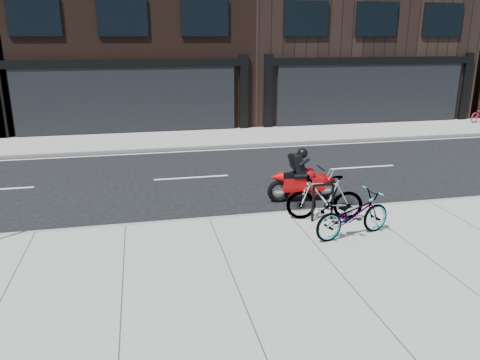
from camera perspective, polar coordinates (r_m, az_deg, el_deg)
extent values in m
plane|color=black|center=(13.38, -5.00, -2.14)|extent=(120.00, 120.00, 0.00)
cube|color=gray|center=(8.83, -0.77, -12.24)|extent=(60.00, 6.00, 0.13)
cube|color=gray|center=(20.81, -7.74, 4.92)|extent=(60.00, 3.50, 0.13)
cube|color=black|center=(29.45, 11.63, 20.37)|extent=(12.00, 10.00, 12.50)
cylinder|color=black|center=(11.28, 8.89, -2.85)|extent=(0.06, 0.06, 0.90)
cylinder|color=black|center=(11.48, 11.17, -2.63)|extent=(0.06, 0.06, 0.90)
cylinder|color=black|center=(11.24, 10.16, -0.58)|extent=(0.50, 0.08, 0.06)
imported|color=gray|center=(10.61, 13.58, -4.12)|extent=(2.03, 1.10, 1.01)
imported|color=gray|center=(11.42, 10.30, -2.13)|extent=(1.91, 0.91, 1.11)
torus|color=black|center=(13.33, 10.49, -1.03)|extent=(0.65, 0.16, 0.64)
torus|color=black|center=(12.93, 4.74, -1.37)|extent=(0.65, 0.16, 0.64)
cube|color=#B0080A|center=(13.05, 7.65, -0.39)|extent=(1.18, 0.42, 0.37)
cone|color=#B0080A|center=(13.27, 10.71, 0.02)|extent=(0.45, 0.45, 0.43)
sphere|color=#B0080A|center=(13.02, 8.31, 0.70)|extent=(0.39, 0.39, 0.39)
cube|color=black|center=(12.90, 6.46, 0.53)|extent=(0.55, 0.29, 0.12)
cylinder|color=silver|center=(13.13, 5.16, -1.18)|extent=(0.54, 0.11, 0.09)
cube|color=black|center=(12.85, 7.09, 1.97)|extent=(0.39, 0.37, 0.57)
cube|color=black|center=(12.78, 6.43, 2.28)|extent=(0.24, 0.30, 0.39)
sphere|color=black|center=(12.81, 7.64, 3.25)|extent=(0.28, 0.28, 0.28)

